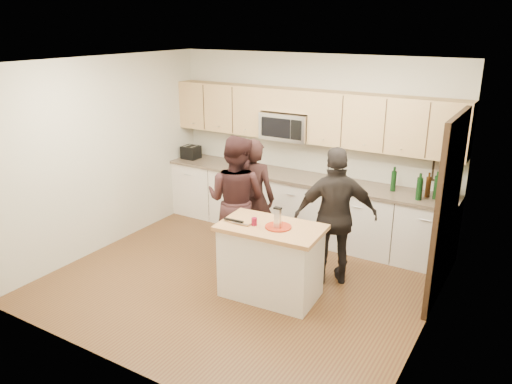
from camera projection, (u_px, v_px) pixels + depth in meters
The scene contains 21 objects.
floor at pixel (241, 280), 6.36m from camera, with size 4.50×4.50×0.00m, color brown.
room_shell at pixel (239, 148), 5.80m from camera, with size 4.52×4.02×2.71m.
back_cabinetry at pixel (300, 206), 7.58m from camera, with size 4.50×0.66×0.94m.
upper_cabinetry at pixel (309, 115), 7.24m from camera, with size 4.50×0.33×0.75m.
microwave at pixel (287, 126), 7.44m from camera, with size 0.76×0.41×0.40m.
doorway at pixel (449, 205), 5.63m from camera, with size 0.06×1.25×2.20m.
framed_picture at pixel (444, 168), 6.61m from camera, with size 0.30×0.03×0.38m.
dish_towel at pixel (241, 179), 7.78m from camera, with size 0.34×0.60×0.48m.
island at pixel (271, 261), 5.88m from camera, with size 1.24×0.78×0.90m.
red_plate at pixel (278, 227), 5.68m from camera, with size 0.31×0.31×0.02m, color maroon.
box_grater at pixel (278, 217), 5.62m from camera, with size 0.09×0.06×0.24m.
drink_glass at pixel (254, 222), 5.73m from camera, with size 0.07×0.07×0.09m, color maroon.
cutting_board at pixel (242, 221), 5.84m from camera, with size 0.26×0.19×0.02m, color #AC7C47.
tongs at pixel (234, 220), 5.82m from camera, with size 0.25×0.03×0.02m, color black.
knife at pixel (240, 224), 5.74m from camera, with size 0.23×0.02×0.01m, color silver.
toaster at pixel (191, 152), 8.38m from camera, with size 0.27×0.24×0.21m.
bottle_cluster at pixel (420, 185), 6.50m from camera, with size 0.64×0.26×0.37m.
orchid at pixel (451, 182), 6.35m from camera, with size 0.27×0.22×0.49m, color #316528.
woman_left at pixel (253, 198), 6.85m from camera, with size 0.61×0.40×1.66m, color black.
woman_center at pixel (236, 200), 6.62m from camera, with size 0.85×0.66×1.76m, color black.
woman_right at pixel (336, 217), 6.07m from camera, with size 1.02×0.42×1.74m, color black.
Camera 1 is at (3.08, -4.75, 3.12)m, focal length 35.00 mm.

